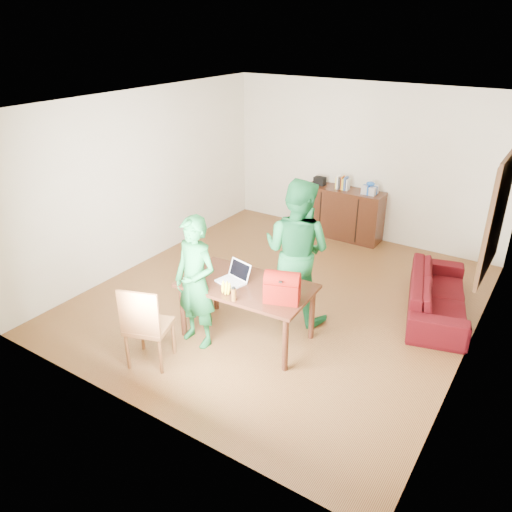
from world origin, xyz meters
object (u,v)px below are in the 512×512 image
Objects in this scene: chair at (150,340)px; bottle at (234,294)px; person_far at (297,251)px; red_bag at (282,290)px; sofa at (438,295)px; laptop at (231,279)px; table at (247,291)px; person_near at (196,283)px.

chair is 1.11m from bottle.
red_bag is at bearing 107.85° from person_far.
sofa is at bearing -145.88° from person_far.
laptop is at bearing 158.29° from red_bag.
person_far is 0.96m from laptop.
table is 0.24m from laptop.
chair is at bearing -102.64° from person_near.
person_near is 0.86× the size of person_far.
chair is (-0.65, -1.03, -0.35)m from table.
bottle is at bearing -36.09° from laptop.
person_near is 0.43m from laptop.
person_far reaches higher than person_near.
laptop is 0.97× the size of red_bag.
chair is at bearing -125.55° from table.
red_bag is 0.21× the size of sofa.
red_bag is (0.46, 0.29, 0.06)m from bottle.
person_near is (0.20, 0.62, 0.52)m from chair.
laptop is at bearing 44.70° from chair.
chair is at bearing 124.34° from sofa.
person_near is at bearing 119.87° from sofa.
table is at bearing 38.18° from chair.
red_bag reaches higher than chair.
table is 0.88× the size of sofa.
laptop is (0.46, 0.96, 0.49)m from chair.
chair is at bearing -102.50° from laptop.
bottle is 0.54m from red_bag.
chair is 1.62m from red_bag.
sofa is (1.58, 1.10, -0.68)m from person_far.
chair is 6.01× the size of bottle.
red_bag is (0.29, -0.87, -0.07)m from person_far.
person_near is at bearing -140.94° from table.
bottle is at bearing -80.81° from table.
sofa is at bearing 52.32° from bottle.
bottle is at bearing -166.98° from red_bag.
table is at bearing 150.07° from red_bag.
table is at bearing 47.66° from person_near.
chair reaches higher than bottle.
bottle is at bearing 21.40° from chair.
bottle is (-0.16, -1.16, -0.12)m from person_far.
table is 0.63m from person_near.
red_bag is at bearing 22.56° from person_near.
red_bag is 2.42m from sofa.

